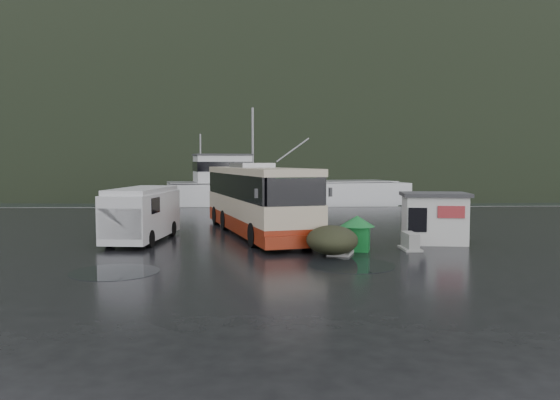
{
  "coord_description": "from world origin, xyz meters",
  "views": [
    {
      "loc": [
        1.22,
        -24.62,
        3.71
      ],
      "look_at": [
        2.19,
        4.06,
        1.7
      ],
      "focal_mm": 35.0,
      "sensor_mm": 36.0,
      "label": 1
    }
  ],
  "objects_px": {
    "white_van": "(143,241)",
    "fishing_trawler": "(283,201)",
    "waste_bin_left": "(357,250)",
    "coach_bus": "(257,234)",
    "jersey_barrier_a": "(410,250)",
    "jersey_barrier_b": "(342,253)",
    "ticket_kiosk": "(434,243)",
    "dome_tent": "(332,254)",
    "waste_bin_right": "(269,244)"
  },
  "relations": [
    {
      "from": "waste_bin_left",
      "to": "jersey_barrier_a",
      "type": "height_order",
      "value": "waste_bin_left"
    },
    {
      "from": "coach_bus",
      "to": "jersey_barrier_b",
      "type": "relative_size",
      "value": 7.4
    },
    {
      "from": "coach_bus",
      "to": "waste_bin_left",
      "type": "distance_m",
      "value": 6.94
    },
    {
      "from": "fishing_trawler",
      "to": "jersey_barrier_b",
      "type": "bearing_deg",
      "value": -100.19
    },
    {
      "from": "coach_bus",
      "to": "ticket_kiosk",
      "type": "bearing_deg",
      "value": -38.5
    },
    {
      "from": "jersey_barrier_b",
      "to": "ticket_kiosk",
      "type": "bearing_deg",
      "value": 29.82
    },
    {
      "from": "jersey_barrier_a",
      "to": "jersey_barrier_b",
      "type": "xyz_separation_m",
      "value": [
        -3.03,
        -0.83,
        0.0
      ]
    },
    {
      "from": "waste_bin_left",
      "to": "fishing_trawler",
      "type": "xyz_separation_m",
      "value": [
        -1.97,
        29.03,
        0.0
      ]
    },
    {
      "from": "white_van",
      "to": "dome_tent",
      "type": "height_order",
      "value": "white_van"
    },
    {
      "from": "jersey_barrier_a",
      "to": "white_van",
      "type": "bearing_deg",
      "value": 166.2
    },
    {
      "from": "ticket_kiosk",
      "to": "fishing_trawler",
      "type": "distance_m",
      "value": 27.69
    },
    {
      "from": "coach_bus",
      "to": "fishing_trawler",
      "type": "distance_m",
      "value": 23.65
    },
    {
      "from": "waste_bin_right",
      "to": "fishing_trawler",
      "type": "relative_size",
      "value": 0.06
    },
    {
      "from": "coach_bus",
      "to": "jersey_barrier_a",
      "type": "distance_m",
      "value": 8.44
    },
    {
      "from": "white_van",
      "to": "jersey_barrier_a",
      "type": "xyz_separation_m",
      "value": [
        11.85,
        -2.91,
        0.0
      ]
    },
    {
      "from": "waste_bin_right",
      "to": "fishing_trawler",
      "type": "xyz_separation_m",
      "value": [
        1.69,
        27.17,
        0.0
      ]
    },
    {
      "from": "dome_tent",
      "to": "ticket_kiosk",
      "type": "height_order",
      "value": "ticket_kiosk"
    },
    {
      "from": "waste_bin_left",
      "to": "ticket_kiosk",
      "type": "distance_m",
      "value": 4.35
    },
    {
      "from": "dome_tent",
      "to": "jersey_barrier_a",
      "type": "distance_m",
      "value": 3.59
    },
    {
      "from": "coach_bus",
      "to": "waste_bin_left",
      "type": "xyz_separation_m",
      "value": [
        4.25,
        -5.49,
        0.0
      ]
    },
    {
      "from": "jersey_barrier_a",
      "to": "dome_tent",
      "type": "bearing_deg",
      "value": -163.93
    },
    {
      "from": "ticket_kiosk",
      "to": "jersey_barrier_b",
      "type": "bearing_deg",
      "value": -142.49
    },
    {
      "from": "waste_bin_left",
      "to": "fishing_trawler",
      "type": "relative_size",
      "value": 0.06
    },
    {
      "from": "coach_bus",
      "to": "white_van",
      "type": "bearing_deg",
      "value": -170.43
    },
    {
      "from": "ticket_kiosk",
      "to": "jersey_barrier_a",
      "type": "xyz_separation_m",
      "value": [
        -1.6,
        -1.82,
        0.0
      ]
    },
    {
      "from": "jersey_barrier_a",
      "to": "jersey_barrier_b",
      "type": "distance_m",
      "value": 3.14
    },
    {
      "from": "dome_tent",
      "to": "coach_bus",
      "type": "bearing_deg",
      "value": 115.94
    },
    {
      "from": "dome_tent",
      "to": "ticket_kiosk",
      "type": "xyz_separation_m",
      "value": [
        5.04,
        2.81,
        0.0
      ]
    },
    {
      "from": "waste_bin_right",
      "to": "dome_tent",
      "type": "distance_m",
      "value": 3.69
    },
    {
      "from": "dome_tent",
      "to": "jersey_barrier_b",
      "type": "relative_size",
      "value": 1.66
    },
    {
      "from": "white_van",
      "to": "jersey_barrier_a",
      "type": "distance_m",
      "value": 12.2
    },
    {
      "from": "white_van",
      "to": "fishing_trawler",
      "type": "distance_m",
      "value": 27.06
    },
    {
      "from": "coach_bus",
      "to": "waste_bin_right",
      "type": "distance_m",
      "value": 3.67
    },
    {
      "from": "waste_bin_left",
      "to": "dome_tent",
      "type": "height_order",
      "value": "waste_bin_left"
    },
    {
      "from": "ticket_kiosk",
      "to": "fishing_trawler",
      "type": "height_order",
      "value": "fishing_trawler"
    },
    {
      "from": "waste_bin_left",
      "to": "dome_tent",
      "type": "distance_m",
      "value": 1.44
    },
    {
      "from": "ticket_kiosk",
      "to": "jersey_barrier_b",
      "type": "distance_m",
      "value": 5.33
    },
    {
      "from": "jersey_barrier_b",
      "to": "fishing_trawler",
      "type": "height_order",
      "value": "fishing_trawler"
    },
    {
      "from": "white_van",
      "to": "fishing_trawler",
      "type": "relative_size",
      "value": 0.24
    },
    {
      "from": "white_van",
      "to": "jersey_barrier_b",
      "type": "xyz_separation_m",
      "value": [
        8.82,
        -3.74,
        0.0
      ]
    },
    {
      "from": "jersey_barrier_a",
      "to": "waste_bin_left",
      "type": "bearing_deg",
      "value": -176.42
    },
    {
      "from": "waste_bin_right",
      "to": "ticket_kiosk",
      "type": "relative_size",
      "value": 0.47
    },
    {
      "from": "white_van",
      "to": "fishing_trawler",
      "type": "xyz_separation_m",
      "value": [
        7.6,
        25.98,
        0.0
      ]
    },
    {
      "from": "ticket_kiosk",
      "to": "jersey_barrier_a",
      "type": "height_order",
      "value": "ticket_kiosk"
    },
    {
      "from": "coach_bus",
      "to": "white_van",
      "type": "xyz_separation_m",
      "value": [
        -5.32,
        -2.44,
        0.0
      ]
    },
    {
      "from": "white_van",
      "to": "fishing_trawler",
      "type": "height_order",
      "value": "fishing_trawler"
    },
    {
      "from": "ticket_kiosk",
      "to": "white_van",
      "type": "bearing_deg",
      "value": -176.95
    },
    {
      "from": "jersey_barrier_a",
      "to": "fishing_trawler",
      "type": "distance_m",
      "value": 29.2
    },
    {
      "from": "white_van",
      "to": "waste_bin_left",
      "type": "height_order",
      "value": "white_van"
    },
    {
      "from": "ticket_kiosk",
      "to": "jersey_barrier_a",
      "type": "distance_m",
      "value": 2.42
    }
  ]
}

